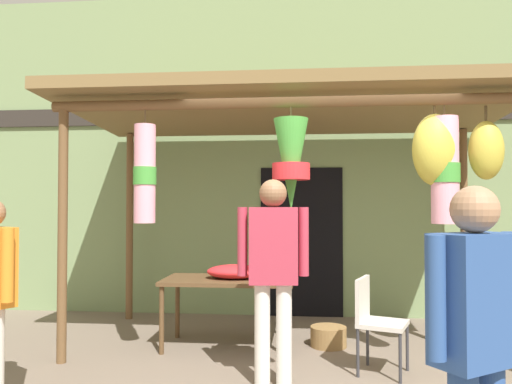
# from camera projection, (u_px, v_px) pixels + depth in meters

# --- Properties ---
(ground_plane) EXTENTS (30.00, 30.00, 0.00)m
(ground_plane) POSITION_uv_depth(u_px,v_px,m) (321.00, 378.00, 4.31)
(ground_plane) COLOR #756656
(shop_facade) EXTENTS (12.73, 0.29, 4.41)m
(shop_facade) POSITION_uv_depth(u_px,v_px,m) (314.00, 154.00, 6.88)
(shop_facade) COLOR #7A9360
(shop_facade) RESTS_ON ground_plane
(market_stall_canopy) EXTENTS (4.78, 2.35, 2.68)m
(market_stall_canopy) POSITION_uv_depth(u_px,v_px,m) (300.00, 123.00, 5.33)
(market_stall_canopy) COLOR brown
(market_stall_canopy) RESTS_ON ground_plane
(display_table) EXTENTS (1.37, 0.73, 0.72)m
(display_table) POSITION_uv_depth(u_px,v_px,m) (229.00, 285.00, 5.28)
(display_table) COLOR brown
(display_table) RESTS_ON ground_plane
(flower_heap_on_table) EXTENTS (0.58, 0.41, 0.15)m
(flower_heap_on_table) POSITION_uv_depth(u_px,v_px,m) (235.00, 272.00, 5.26)
(flower_heap_on_table) COLOR red
(flower_heap_on_table) RESTS_ON display_table
(folding_chair) EXTENTS (0.51, 0.51, 0.84)m
(folding_chair) POSITION_uv_depth(u_px,v_px,m) (374.00, 316.00, 4.47)
(folding_chair) COLOR beige
(folding_chair) RESTS_ON ground_plane
(wicker_basket_by_table) EXTENTS (0.38, 0.38, 0.21)m
(wicker_basket_by_table) POSITION_uv_depth(u_px,v_px,m) (328.00, 337.00, 5.28)
(wicker_basket_by_table) COLOR olive
(wicker_basket_by_table) RESTS_ON ground_plane
(shopper_by_bananas) EXTENTS (0.51, 0.41, 1.58)m
(shopper_by_bananas) POSITION_uv_depth(u_px,v_px,m) (476.00, 331.00, 2.24)
(shopper_by_bananas) COLOR #2D5193
(shopper_by_bananas) RESTS_ON ground_plane
(passerby_at_right) EXTENTS (0.59, 0.25, 1.71)m
(passerby_at_right) POSITION_uv_depth(u_px,v_px,m) (273.00, 263.00, 4.15)
(passerby_at_right) COLOR silver
(passerby_at_right) RESTS_ON ground_plane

